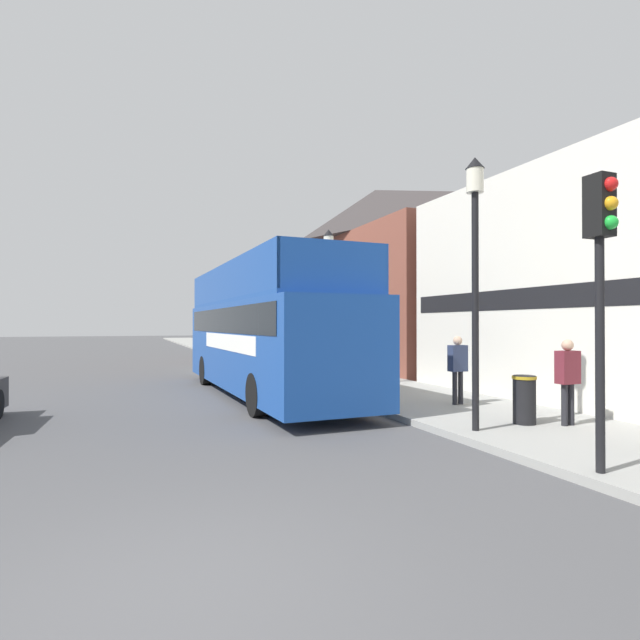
{
  "coord_description": "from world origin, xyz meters",
  "views": [
    {
      "loc": [
        -0.4,
        -4.07,
        2.14
      ],
      "look_at": [
        4.75,
        8.85,
        2.26
      ],
      "focal_mm": 28.0,
      "sensor_mm": 36.0,
      "label": 1
    }
  ],
  "objects": [
    {
      "name": "parked_car_ahead_of_bus",
      "position": [
        4.11,
        19.56,
        0.69
      ],
      "size": [
        2.0,
        4.53,
        1.47
      ],
      "rotation": [
        0.0,
        0.0,
        -0.04
      ],
      "color": "silver",
      "rests_on": "ground_plane"
    },
    {
      "name": "pub_white_frontage",
      "position": [
        12.19,
        5.35,
        3.13
      ],
      "size": [
        6.01,
        11.05,
        6.27
      ],
      "color": "silver",
      "rests_on": "ground_plane"
    },
    {
      "name": "sidewalk",
      "position": [
        7.23,
        18.0,
        0.07
      ],
      "size": [
        3.92,
        108.0,
        0.14
      ],
      "color": "#999993",
      "rests_on": "ground_plane"
    },
    {
      "name": "tour_bus",
      "position": [
        3.58,
        10.56,
        1.78
      ],
      "size": [
        2.79,
        11.11,
        3.88
      ],
      "rotation": [
        0.0,
        0.0,
        0.02
      ],
      "color": "#19479E",
      "rests_on": "ground_plane"
    },
    {
      "name": "pedestrian_third",
      "position": [
        7.41,
        6.22,
        1.17
      ],
      "size": [
        0.45,
        0.25,
        1.71
      ],
      "color": "#232328",
      "rests_on": "sidewalk"
    },
    {
      "name": "ground_plane",
      "position": [
        0.0,
        21.0,
        0.0
      ],
      "size": [
        144.0,
        144.0,
        0.0
      ],
      "primitive_type": "plane",
      "color": "#4C4C4F"
    },
    {
      "name": "traffic_signal",
      "position": [
        5.61,
        0.76,
        3.08
      ],
      "size": [
        0.28,
        0.42,
        4.03
      ],
      "color": "black",
      "rests_on": "sidewalk"
    },
    {
      "name": "brick_terrace_rear",
      "position": [
        12.2,
        19.56,
        4.67
      ],
      "size": [
        6.0,
        16.05,
        9.33
      ],
      "color": "brown",
      "rests_on": "ground_plane"
    },
    {
      "name": "litter_bin",
      "position": [
        7.13,
        3.73,
        0.65
      ],
      "size": [
        0.48,
        0.48,
        0.97
      ],
      "color": "black",
      "rests_on": "sidewalk"
    },
    {
      "name": "pedestrian_second",
      "position": [
        7.81,
        3.28,
        1.17
      ],
      "size": [
        0.45,
        0.25,
        1.7
      ],
      "color": "#232328",
      "rests_on": "sidewalk"
    },
    {
      "name": "lamp_post_nearest",
      "position": [
        5.81,
        3.58,
        3.66
      ],
      "size": [
        0.35,
        0.35,
        5.17
      ],
      "color": "black",
      "rests_on": "sidewalk"
    },
    {
      "name": "lamp_post_second",
      "position": [
        5.74,
        10.6,
        3.58
      ],
      "size": [
        0.35,
        0.35,
        5.03
      ],
      "color": "black",
      "rests_on": "sidewalk"
    }
  ]
}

